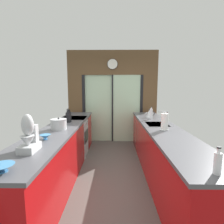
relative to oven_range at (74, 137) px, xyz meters
name	(u,v)px	position (x,y,z in m)	size (l,w,h in m)	color
ground_plane	(112,168)	(0.91, -0.65, -0.47)	(5.04, 7.60, 0.02)	#4C4742
back_wall_unit	(112,91)	(0.91, 1.15, 1.07)	(2.64, 0.12, 2.70)	brown
left_counter_run	(60,154)	(0.00, -1.12, 0.01)	(0.62, 3.80, 0.92)	#AD0C0F
right_counter_run	(161,151)	(1.82, -0.95, 0.01)	(0.62, 3.80, 0.92)	#AD0C0F
sink_faucet	(166,115)	(1.96, -0.70, 0.64)	(0.19, 0.02, 0.26)	#B7BABC
oven_range	(74,137)	(0.00, 0.00, 0.00)	(0.60, 0.60, 0.92)	#B7BABC
mixing_bowl_near	(2,168)	(0.02, -2.68, 0.50)	(0.20, 0.20, 0.06)	teal
mixing_bowl_far	(45,137)	(0.02, -1.75, 0.50)	(0.15, 0.15, 0.07)	teal
knife_block	(69,117)	(0.02, -0.52, 0.57)	(0.08, 0.14, 0.28)	black
stand_mixer	(29,137)	(0.02, -2.19, 0.63)	(0.17, 0.27, 0.42)	#B7BABC
stock_pot	(59,124)	(0.02, -1.17, 0.55)	(0.27, 0.27, 0.20)	#B7BABC
kettle	(149,114)	(1.80, 0.08, 0.56)	(0.25, 0.16, 0.21)	#B7BABC
soap_bottle_near	(218,163)	(1.80, -2.69, 0.56)	(0.06, 0.06, 0.23)	silver
soap_bottle_far	(151,114)	(1.80, -0.15, 0.59)	(0.06, 0.06, 0.28)	silver
paper_towel_roll	(165,122)	(1.80, -1.20, 0.60)	(0.13, 0.13, 0.31)	#B7BABC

